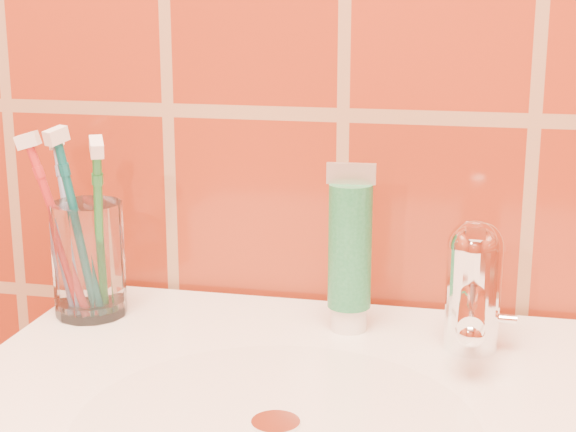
# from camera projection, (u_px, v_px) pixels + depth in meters

# --- Properties ---
(glass_tumbler) EXTENTS (0.08, 0.08, 0.11)m
(glass_tumbler) POSITION_uv_depth(u_px,v_px,m) (89.00, 259.00, 0.86)
(glass_tumbler) COLOR white
(glass_tumbler) RESTS_ON pedestal_sink
(toothpaste_tube) EXTENTS (0.04, 0.04, 0.16)m
(toothpaste_tube) POSITION_uv_depth(u_px,v_px,m) (350.00, 253.00, 0.82)
(toothpaste_tube) COLOR white
(toothpaste_tube) RESTS_ON pedestal_sink
(faucet) EXTENTS (0.05, 0.11, 0.12)m
(faucet) POSITION_uv_depth(u_px,v_px,m) (474.00, 282.00, 0.77)
(faucet) COLOR white
(faucet) RESTS_ON pedestal_sink
(toothbrush_0) EXTENTS (0.09, 0.08, 0.19)m
(toothbrush_0) POSITION_uv_depth(u_px,v_px,m) (59.00, 228.00, 0.84)
(toothbrush_0) COLOR red
(toothbrush_0) RESTS_ON glass_tumbler
(toothbrush_1) EXTENTS (0.08, 0.10, 0.21)m
(toothbrush_1) POSITION_uv_depth(u_px,v_px,m) (78.00, 227.00, 0.83)
(toothbrush_1) COLOR #0B5D63
(toothbrush_1) RESTS_ON glass_tumbler
(toothbrush_2) EXTENTS (0.14, 0.15, 0.19)m
(toothbrush_2) POSITION_uv_depth(u_px,v_px,m) (69.00, 224.00, 0.88)
(toothbrush_2) COLOR #7795D4
(toothbrush_2) RESTS_ON glass_tumbler
(toothbrush_3) EXTENTS (0.11, 0.15, 0.21)m
(toothbrush_3) POSITION_uv_depth(u_px,v_px,m) (99.00, 232.00, 0.82)
(toothbrush_3) COLOR #1F7632
(toothbrush_3) RESTS_ON glass_tumbler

